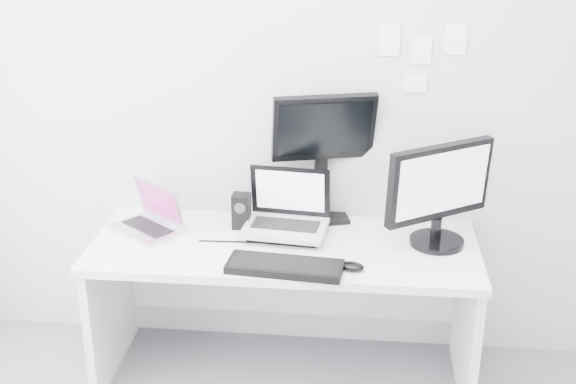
{
  "coord_description": "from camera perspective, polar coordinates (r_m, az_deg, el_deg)",
  "views": [
    {
      "loc": [
        0.33,
        -1.85,
        2.26
      ],
      "look_at": [
        0.02,
        1.23,
        1.0
      ],
      "focal_mm": 46.42,
      "sensor_mm": 36.0,
      "label": 1
    }
  ],
  "objects": [
    {
      "name": "back_wall",
      "position": [
        3.59,
        0.27,
        7.43
      ],
      "size": [
        3.6,
        0.0,
        3.6
      ],
      "primitive_type": "plane",
      "rotation": [
        1.57,
        0.0,
        0.0
      ],
      "color": "#B4B6B9",
      "rests_on": "ground"
    },
    {
      "name": "desk",
      "position": [
        3.65,
        -0.28,
        -9.14
      ],
      "size": [
        1.8,
        0.7,
        0.73
      ],
      "primitive_type": "cube",
      "color": "white",
      "rests_on": "ground"
    },
    {
      "name": "macbook",
      "position": [
        3.61,
        -11.0,
        -1.23
      ],
      "size": [
        0.41,
        0.39,
        0.24
      ],
      "primitive_type": "cube",
      "rotation": [
        0.0,
        0.0,
        -0.65
      ],
      "color": "silver",
      "rests_on": "desk"
    },
    {
      "name": "speaker",
      "position": [
        3.62,
        -3.59,
        -1.46
      ],
      "size": [
        0.09,
        0.09,
        0.17
      ],
      "primitive_type": "cube",
      "rotation": [
        0.0,
        0.0,
        -0.09
      ],
      "color": "black",
      "rests_on": "desk"
    },
    {
      "name": "dell_laptop",
      "position": [
        3.48,
        -0.24,
        -1.03
      ],
      "size": [
        0.42,
        0.34,
        0.32
      ],
      "primitive_type": "cube",
      "rotation": [
        0.0,
        0.0,
        -0.11
      ],
      "color": "#B8BBC0",
      "rests_on": "desk"
    },
    {
      "name": "rear_monitor",
      "position": [
        3.61,
        2.66,
        2.78
      ],
      "size": [
        0.52,
        0.3,
        0.67
      ],
      "primitive_type": "cube",
      "rotation": [
        0.0,
        0.0,
        0.27
      ],
      "color": "black",
      "rests_on": "desk"
    },
    {
      "name": "samsung_monitor",
      "position": [
        3.44,
        11.61,
        -0.15
      ],
      "size": [
        0.6,
        0.51,
        0.5
      ],
      "primitive_type": "cube",
      "rotation": [
        0.0,
        0.0,
        0.59
      ],
      "color": "black",
      "rests_on": "desk"
    },
    {
      "name": "keyboard",
      "position": [
        3.24,
        -0.25,
        -5.74
      ],
      "size": [
        0.52,
        0.23,
        0.03
      ],
      "primitive_type": "cube",
      "rotation": [
        0.0,
        0.0,
        -0.1
      ],
      "color": "black",
      "rests_on": "desk"
    },
    {
      "name": "mouse",
      "position": [
        3.25,
        4.91,
        -5.69
      ],
      "size": [
        0.12,
        0.09,
        0.04
      ],
      "primitive_type": "ellipsoid",
      "rotation": [
        0.0,
        0.0,
        -0.22
      ],
      "color": "black",
      "rests_on": "desk"
    },
    {
      "name": "wall_note_0",
      "position": [
        3.51,
        7.76,
        11.43
      ],
      "size": [
        0.1,
        0.0,
        0.14
      ],
      "primitive_type": "cube",
      "color": "white",
      "rests_on": "back_wall"
    },
    {
      "name": "wall_note_1",
      "position": [
        3.52,
        10.2,
        10.67
      ],
      "size": [
        0.09,
        0.0,
        0.13
      ],
      "primitive_type": "cube",
      "color": "white",
      "rests_on": "back_wall"
    },
    {
      "name": "wall_note_2",
      "position": [
        3.53,
        12.73,
        11.32
      ],
      "size": [
        0.1,
        0.0,
        0.14
      ],
      "primitive_type": "cube",
      "color": "white",
      "rests_on": "back_wall"
    },
    {
      "name": "wall_note_3",
      "position": [
        3.56,
        9.7,
        8.16
      ],
      "size": [
        0.11,
        0.0,
        0.08
      ],
      "primitive_type": "cube",
      "color": "white",
      "rests_on": "back_wall"
    }
  ]
}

